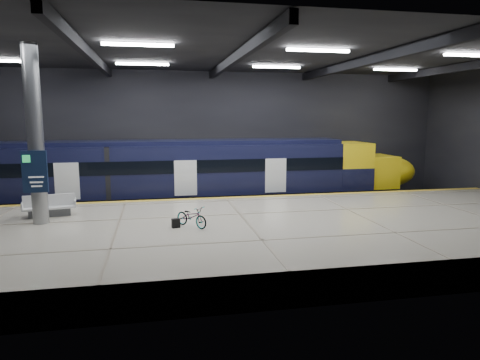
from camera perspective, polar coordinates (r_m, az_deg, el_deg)
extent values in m
plane|color=black|center=(19.72, -0.61, -7.02)|extent=(30.00, 30.00, 0.00)
cube|color=black|center=(26.93, -3.79, 5.78)|extent=(30.00, 0.10, 8.00)
cube|color=black|center=(11.30, 6.87, 1.93)|extent=(30.00, 0.10, 8.00)
cube|color=black|center=(19.19, -0.65, 16.66)|extent=(30.00, 16.00, 0.10)
cube|color=black|center=(19.00, -19.45, 15.51)|extent=(0.25, 16.00, 0.40)
cube|color=black|center=(19.15, -0.65, 15.92)|extent=(0.25, 16.00, 0.40)
cube|color=black|center=(21.09, 16.17, 14.92)|extent=(0.25, 16.00, 0.40)
cube|color=black|center=(24.39, 29.14, 13.28)|extent=(0.25, 16.00, 0.40)
cube|color=white|center=(16.88, -13.42, 17.15)|extent=(2.60, 0.18, 0.10)
cube|color=white|center=(18.08, 10.39, 16.65)|extent=(2.60, 0.18, 0.10)
cube|color=white|center=(21.61, 28.51, 14.42)|extent=(2.60, 0.18, 0.10)
cube|color=white|center=(22.82, -12.87, 14.85)|extent=(2.60, 0.18, 0.10)
cube|color=white|center=(23.72, 4.88, 14.78)|extent=(2.60, 0.18, 0.10)
cube|color=white|center=(26.51, 20.02, 13.65)|extent=(2.60, 0.18, 0.10)
cube|color=#B9B39D|center=(17.21, 0.94, -7.44)|extent=(30.00, 11.00, 1.10)
cube|color=gold|center=(22.10, -1.93, -2.37)|extent=(30.00, 0.40, 0.01)
cube|color=gray|center=(24.27, -2.70, -3.86)|extent=(30.00, 0.08, 0.16)
cube|color=gray|center=(25.67, -3.18, -3.18)|extent=(30.00, 0.08, 0.16)
cube|color=black|center=(24.67, -14.41, -2.80)|extent=(24.00, 2.58, 0.80)
cube|color=black|center=(24.39, -14.57, 1.29)|extent=(24.00, 2.80, 2.75)
cube|color=black|center=(24.26, -14.70, 4.79)|extent=(24.00, 2.30, 0.24)
cube|color=black|center=(22.96, -14.79, 1.53)|extent=(24.00, 0.04, 0.70)
cube|color=white|center=(23.04, -7.27, 0.27)|extent=(1.20, 0.05, 1.90)
cube|color=yellow|center=(26.95, 14.22, 1.97)|extent=(2.00, 2.80, 2.75)
ellipsoid|color=yellow|center=(28.22, 18.96, 1.08)|extent=(3.60, 2.52, 1.90)
cube|color=black|center=(27.06, 14.81, 2.34)|extent=(1.60, 2.38, 0.80)
cube|color=#595B60|center=(19.79, -24.00, -3.98)|extent=(1.69, 0.79, 0.31)
cube|color=silver|center=(19.74, -24.04, -3.32)|extent=(2.16, 1.22, 0.08)
cube|color=silver|center=(19.69, -24.09, -2.50)|extent=(2.02, 0.45, 0.51)
cube|color=silver|center=(19.79, -27.01, -3.12)|extent=(0.22, 0.86, 0.31)
cube|color=silver|center=(19.69, -21.11, -2.81)|extent=(0.22, 0.86, 0.31)
imported|color=#99999E|center=(16.40, -6.47, -4.86)|extent=(1.39, 1.52, 0.81)
cube|color=black|center=(16.42, -8.55, -5.71)|extent=(0.33, 0.24, 0.35)
cylinder|color=#9EA0A5|center=(18.25, -25.64, 5.39)|extent=(0.60, 0.60, 6.90)
cube|color=#0F1C38|center=(17.95, -25.69, 1.01)|extent=(0.90, 0.12, 1.60)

